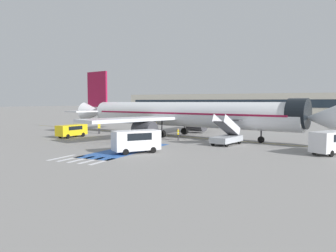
# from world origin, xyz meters

# --- Properties ---
(ground_plane) EXTENTS (600.00, 600.00, 0.00)m
(ground_plane) POSITION_xyz_m (0.00, 0.00, 0.00)
(ground_plane) COLOR gray
(apron_leadline_yellow) EXTENTS (77.71, 16.55, 0.01)m
(apron_leadline_yellow) POSITION_xyz_m (0.69, -0.57, 0.00)
(apron_leadline_yellow) COLOR gold
(apron_leadline_yellow) RESTS_ON ground_plane
(apron_stand_patch_blue) EXTENTS (4.04, 12.84, 0.01)m
(apron_stand_patch_blue) POSITION_xyz_m (0.69, -15.99, 0.00)
(apron_stand_patch_blue) COLOR #2856A8
(apron_stand_patch_blue) RESTS_ON ground_plane
(apron_walkway_bar_0) EXTENTS (0.44, 3.60, 0.01)m
(apron_walkway_bar_0) POSITION_xyz_m (-2.31, -22.85, 0.00)
(apron_walkway_bar_0) COLOR silver
(apron_walkway_bar_0) RESTS_ON ground_plane
(apron_walkway_bar_1) EXTENTS (0.44, 3.60, 0.01)m
(apron_walkway_bar_1) POSITION_xyz_m (-1.11, -22.85, 0.00)
(apron_walkway_bar_1) COLOR silver
(apron_walkway_bar_1) RESTS_ON ground_plane
(apron_walkway_bar_2) EXTENTS (0.44, 3.60, 0.01)m
(apron_walkway_bar_2) POSITION_xyz_m (0.09, -22.85, 0.00)
(apron_walkway_bar_2) COLOR silver
(apron_walkway_bar_2) RESTS_ON ground_plane
(apron_walkway_bar_3) EXTENTS (0.44, 3.60, 0.01)m
(apron_walkway_bar_3) POSITION_xyz_m (1.29, -22.85, 0.00)
(apron_walkway_bar_3) COLOR silver
(apron_walkway_bar_3) RESTS_ON ground_plane
(apron_walkway_bar_4) EXTENTS (0.44, 3.60, 0.01)m
(apron_walkway_bar_4) POSITION_xyz_m (2.49, -22.85, 0.00)
(apron_walkway_bar_4) COLOR silver
(apron_walkway_bar_4) RESTS_ON ground_plane
(airliner) EXTENTS (44.76, 31.09, 10.91)m
(airliner) POSITION_xyz_m (0.05, -0.43, 3.38)
(airliner) COLOR silver
(airliner) RESTS_ON ground_plane
(boarding_stairs_forward) EXTENTS (3.14, 5.51, 3.86)m
(boarding_stairs_forward) POSITION_xyz_m (9.31, -6.87, 0.97)
(boarding_stairs_forward) COLOR #ADB2BA
(boarding_stairs_forward) RESTS_ON ground_plane
(fuel_tanker) EXTENTS (10.24, 2.67, 3.52)m
(fuel_tanker) POSITION_xyz_m (-7.32, 24.26, 1.79)
(fuel_tanker) COLOR #38383D
(fuel_tanker) RESTS_ON ground_plane
(service_van_0) EXTENTS (2.28, 4.91, 1.87)m
(service_van_0) POSITION_xyz_m (-13.91, -8.65, 1.13)
(service_van_0) COLOR yellow
(service_van_0) RESTS_ON ground_plane
(service_van_1) EXTENTS (4.50, 5.06, 2.34)m
(service_van_1) POSITION_xyz_m (2.61, -17.29, 1.39)
(service_van_1) COLOR silver
(service_van_1) RESTS_ON ground_plane
(service_van_2) EXTENTS (4.39, 5.55, 2.34)m
(service_van_2) POSITION_xyz_m (20.95, -9.42, 1.39)
(service_van_2) COLOR silver
(service_van_2) RESTS_ON ground_plane
(baggage_cart) EXTENTS (2.80, 2.96, 0.87)m
(baggage_cart) POSITION_xyz_m (-1.94, -8.52, 0.26)
(baggage_cart) COLOR gray
(baggage_cart) RESTS_ON ground_plane
(ground_crew_0) EXTENTS (0.48, 0.45, 1.88)m
(ground_crew_0) POSITION_xyz_m (-13.59, -2.48, 1.09)
(ground_crew_0) COLOR #2D2D33
(ground_crew_0) RESTS_ON ground_plane
(ground_crew_1) EXTENTS (0.39, 0.49, 1.65)m
(ground_crew_1) POSITION_xyz_m (2.04, -5.29, 0.95)
(ground_crew_1) COLOR #2D2D33
(ground_crew_1) RESTS_ON ground_plane
(traffic_cone_0) EXTENTS (0.48, 0.48, 0.53)m
(traffic_cone_0) POSITION_xyz_m (0.89, -9.16, 0.27)
(traffic_cone_0) COLOR orange
(traffic_cone_0) RESTS_ON ground_plane
(terminal_building) EXTENTS (121.49, 12.10, 8.53)m
(terminal_building) POSITION_xyz_m (0.27, 87.78, 4.27)
(terminal_building) COLOR #B2AD9E
(terminal_building) RESTS_ON ground_plane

